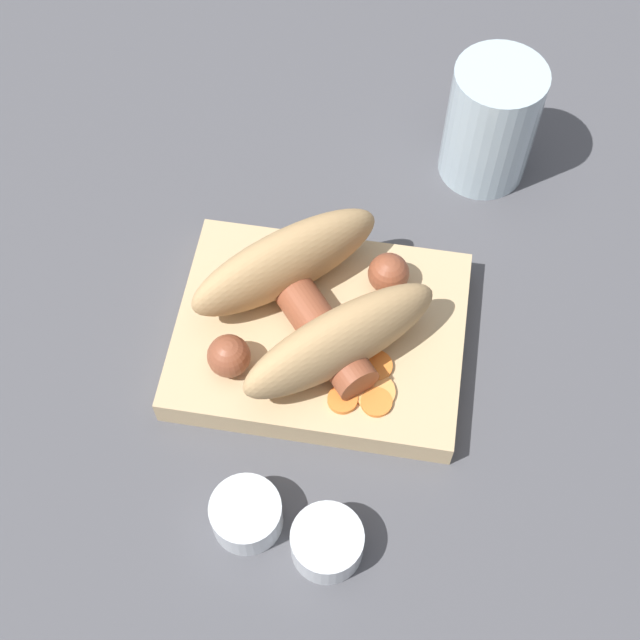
{
  "coord_description": "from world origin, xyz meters",
  "views": [
    {
      "loc": [
        -0.05,
        0.33,
        0.61
      ],
      "look_at": [
        0.0,
        0.0,
        0.03
      ],
      "focal_mm": 50.0,
      "sensor_mm": 36.0,
      "label": 1
    }
  ],
  "objects": [
    {
      "name": "condiment_cup_far",
      "position": [
        -0.03,
        0.16,
        0.01
      ],
      "size": [
        0.05,
        0.05,
        0.03
      ],
      "color": "silver",
      "rests_on": "ground_plane"
    },
    {
      "name": "sausage",
      "position": [
        0.01,
        -0.0,
        0.04
      ],
      "size": [
        0.14,
        0.13,
        0.03
      ],
      "color": "brown",
      "rests_on": "food_tray"
    },
    {
      "name": "drink_glass",
      "position": [
        -0.11,
        -0.2,
        0.06
      ],
      "size": [
        0.07,
        0.07,
        0.11
      ],
      "color": "silver",
      "rests_on": "ground_plane"
    },
    {
      "name": "bread_roll",
      "position": [
        0.01,
        -0.0,
        0.06
      ],
      "size": [
        0.19,
        0.19,
        0.06
      ],
      "color": "tan",
      "rests_on": "food_tray"
    },
    {
      "name": "pickled_veggies",
      "position": [
        -0.04,
        0.05,
        0.03
      ],
      "size": [
        0.05,
        0.06,
        0.0
      ],
      "color": "orange",
      "rests_on": "food_tray"
    },
    {
      "name": "food_tray",
      "position": [
        0.0,
        0.0,
        0.01
      ],
      "size": [
        0.22,
        0.17,
        0.02
      ],
      "color": "tan",
      "rests_on": "ground_plane"
    },
    {
      "name": "ground_plane",
      "position": [
        0.0,
        0.0,
        0.0
      ],
      "size": [
        3.0,
        3.0,
        0.0
      ],
      "primitive_type": "plane",
      "color": "#4C4C51"
    },
    {
      "name": "condiment_cup_near",
      "position": [
        0.03,
        0.15,
        0.01
      ],
      "size": [
        0.05,
        0.05,
        0.03
      ],
      "color": "silver",
      "rests_on": "ground_plane"
    }
  ]
}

